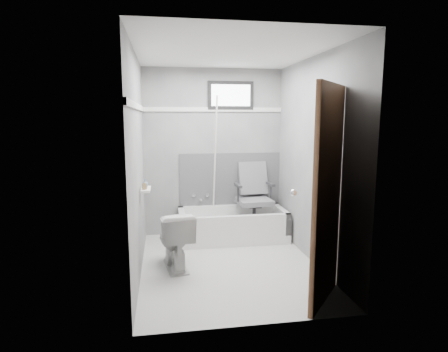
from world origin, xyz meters
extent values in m
plane|color=silver|center=(0.00, 0.00, 0.00)|extent=(2.60, 2.60, 0.00)
plane|color=silver|center=(0.00, 0.00, 2.40)|extent=(2.60, 2.60, 0.00)
cube|color=slate|center=(0.00, 1.30, 1.20)|extent=(2.00, 0.02, 2.40)
cube|color=slate|center=(0.00, -1.30, 1.20)|extent=(2.00, 0.02, 2.40)
cube|color=slate|center=(-1.00, 0.00, 1.20)|extent=(0.02, 2.60, 2.40)
cube|color=slate|center=(1.00, 0.00, 1.20)|extent=(0.02, 2.60, 2.40)
imported|color=silver|center=(-0.62, 0.04, 0.33)|extent=(0.47, 0.72, 0.66)
cube|color=#4C4C4F|center=(0.25, 1.29, 0.80)|extent=(1.50, 0.02, 0.78)
cube|color=white|center=(0.00, 1.29, 1.82)|extent=(2.00, 0.02, 0.06)
cube|color=white|center=(-0.99, 0.00, 1.82)|extent=(0.02, 2.60, 0.06)
cylinder|color=white|center=(-0.01, 1.06, 1.05)|extent=(0.02, 0.51, 1.89)
cube|color=white|center=(-0.93, 0.16, 0.90)|extent=(0.10, 0.32, 0.02)
imported|color=#95794A|center=(-0.94, 0.08, 0.97)|extent=(0.05, 0.05, 0.09)
imported|color=slate|center=(-0.94, 0.22, 0.96)|extent=(0.10, 0.10, 0.10)
camera|label=1|loc=(-0.73, -4.09, 1.70)|focal=30.00mm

